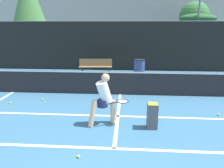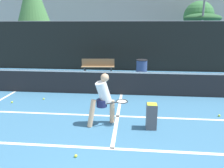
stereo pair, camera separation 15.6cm
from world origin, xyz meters
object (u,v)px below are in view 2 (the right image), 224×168
(ball_hopper, at_px, (151,116))
(courtside_bench, at_px, (98,66))
(player_practicing, at_px, (103,97))
(trash_bin, at_px, (142,67))
(parked_car, at_px, (152,52))

(ball_hopper, height_order, courtside_bench, courtside_bench)
(player_practicing, relative_size, trash_bin, 1.69)
(trash_bin, bearing_deg, ball_hopper, -89.75)
(player_practicing, xyz_separation_m, ball_hopper, (1.32, -0.14, -0.43))
(courtside_bench, xyz_separation_m, parked_car, (3.50, 5.65, 0.15))
(ball_hopper, distance_m, trash_bin, 6.55)
(trash_bin, height_order, parked_car, parked_car)
(ball_hopper, relative_size, courtside_bench, 0.38)
(ball_hopper, height_order, trash_bin, trash_bin)
(player_practicing, height_order, courtside_bench, player_practicing)
(player_practicing, height_order, parked_car, parked_car)
(courtside_bench, relative_size, parked_car, 0.44)
(courtside_bench, xyz_separation_m, trash_bin, (2.46, -0.03, -0.04))
(player_practicing, relative_size, parked_car, 0.35)
(courtside_bench, distance_m, parked_car, 6.65)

